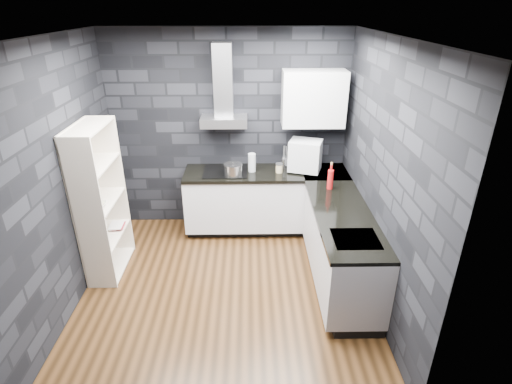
{
  "coord_description": "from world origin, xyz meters",
  "views": [
    {
      "loc": [
        0.28,
        -3.66,
        2.97
      ],
      "look_at": [
        0.35,
        0.45,
        1.0
      ],
      "focal_mm": 28.0,
      "sensor_mm": 36.0,
      "label": 1
    }
  ],
  "objects_px": {
    "pot": "(233,170)",
    "storage_jar": "(279,168)",
    "red_bottle": "(330,179)",
    "fruit_bowl": "(96,205)",
    "bookshelf": "(101,202)",
    "appliance_garage": "(305,155)",
    "glass_vase": "(252,163)",
    "utensil_crock": "(284,163)"
  },
  "relations": [
    {
      "from": "appliance_garage",
      "to": "bookshelf",
      "type": "height_order",
      "value": "bookshelf"
    },
    {
      "from": "pot",
      "to": "fruit_bowl",
      "type": "distance_m",
      "value": 1.73
    },
    {
      "from": "appliance_garage",
      "to": "red_bottle",
      "type": "height_order",
      "value": "appliance_garage"
    },
    {
      "from": "pot",
      "to": "storage_jar",
      "type": "relative_size",
      "value": 2.09
    },
    {
      "from": "pot",
      "to": "fruit_bowl",
      "type": "bearing_deg",
      "value": -149.12
    },
    {
      "from": "glass_vase",
      "to": "red_bottle",
      "type": "bearing_deg",
      "value": -30.95
    },
    {
      "from": "pot",
      "to": "fruit_bowl",
      "type": "relative_size",
      "value": 1.06
    },
    {
      "from": "glass_vase",
      "to": "red_bottle",
      "type": "height_order",
      "value": "glass_vase"
    },
    {
      "from": "appliance_garage",
      "to": "red_bottle",
      "type": "xyz_separation_m",
      "value": [
        0.24,
        -0.56,
        -0.1
      ]
    },
    {
      "from": "appliance_garage",
      "to": "fruit_bowl",
      "type": "xyz_separation_m",
      "value": [
        -2.44,
        -1.03,
        -0.19
      ]
    },
    {
      "from": "red_bottle",
      "to": "pot",
      "type": "bearing_deg",
      "value": 160.81
    },
    {
      "from": "appliance_garage",
      "to": "bookshelf",
      "type": "bearing_deg",
      "value": -142.14
    },
    {
      "from": "storage_jar",
      "to": "appliance_garage",
      "type": "distance_m",
      "value": 0.39
    },
    {
      "from": "pot",
      "to": "red_bottle",
      "type": "distance_m",
      "value": 1.26
    },
    {
      "from": "appliance_garage",
      "to": "glass_vase",
      "type": "bearing_deg",
      "value": -162.77
    },
    {
      "from": "storage_jar",
      "to": "glass_vase",
      "type": "bearing_deg",
      "value": 172.9
    },
    {
      "from": "glass_vase",
      "to": "storage_jar",
      "type": "xyz_separation_m",
      "value": [
        0.36,
        -0.05,
        -0.07
      ]
    },
    {
      "from": "glass_vase",
      "to": "fruit_bowl",
      "type": "xyz_separation_m",
      "value": [
        -1.73,
        -1.04,
        -0.09
      ]
    },
    {
      "from": "utensil_crock",
      "to": "fruit_bowl",
      "type": "xyz_separation_m",
      "value": [
        -2.17,
        -1.15,
        -0.03
      ]
    },
    {
      "from": "pot",
      "to": "appliance_garage",
      "type": "xyz_separation_m",
      "value": [
        0.95,
        0.14,
        0.14
      ]
    },
    {
      "from": "pot",
      "to": "red_bottle",
      "type": "bearing_deg",
      "value": -19.19
    },
    {
      "from": "glass_vase",
      "to": "appliance_garage",
      "type": "distance_m",
      "value": 0.72
    },
    {
      "from": "fruit_bowl",
      "to": "bookshelf",
      "type": "bearing_deg",
      "value": 90.0
    },
    {
      "from": "glass_vase",
      "to": "fruit_bowl",
      "type": "distance_m",
      "value": 2.02
    },
    {
      "from": "storage_jar",
      "to": "red_bottle",
      "type": "bearing_deg",
      "value": -41.82
    },
    {
      "from": "glass_vase",
      "to": "utensil_crock",
      "type": "height_order",
      "value": "glass_vase"
    },
    {
      "from": "pot",
      "to": "bookshelf",
      "type": "xyz_separation_m",
      "value": [
        -1.48,
        -0.74,
        -0.08
      ]
    },
    {
      "from": "utensil_crock",
      "to": "storage_jar",
      "type": "bearing_deg",
      "value": -117.56
    },
    {
      "from": "pot",
      "to": "fruit_bowl",
      "type": "xyz_separation_m",
      "value": [
        -1.48,
        -0.89,
        -0.04
      ]
    },
    {
      "from": "utensil_crock",
      "to": "appliance_garage",
      "type": "height_order",
      "value": "appliance_garage"
    },
    {
      "from": "appliance_garage",
      "to": "red_bottle",
      "type": "distance_m",
      "value": 0.62
    },
    {
      "from": "appliance_garage",
      "to": "red_bottle",
      "type": "bearing_deg",
      "value": -48.98
    },
    {
      "from": "glass_vase",
      "to": "bookshelf",
      "type": "relative_size",
      "value": 0.14
    },
    {
      "from": "bookshelf",
      "to": "fruit_bowl",
      "type": "relative_size",
      "value": 8.25
    },
    {
      "from": "glass_vase",
      "to": "bookshelf",
      "type": "distance_m",
      "value": 1.95
    },
    {
      "from": "pot",
      "to": "storage_jar",
      "type": "distance_m",
      "value": 0.62
    },
    {
      "from": "fruit_bowl",
      "to": "red_bottle",
      "type": "bearing_deg",
      "value": 10.01
    },
    {
      "from": "pot",
      "to": "appliance_garage",
      "type": "relative_size",
      "value": 0.57
    },
    {
      "from": "pot",
      "to": "appliance_garage",
      "type": "bearing_deg",
      "value": 8.62
    },
    {
      "from": "red_bottle",
      "to": "fruit_bowl",
      "type": "relative_size",
      "value": 1.1
    },
    {
      "from": "fruit_bowl",
      "to": "glass_vase",
      "type": "bearing_deg",
      "value": 31.05
    },
    {
      "from": "glass_vase",
      "to": "utensil_crock",
      "type": "xyz_separation_m",
      "value": [
        0.45,
        0.11,
        -0.06
      ]
    }
  ]
}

